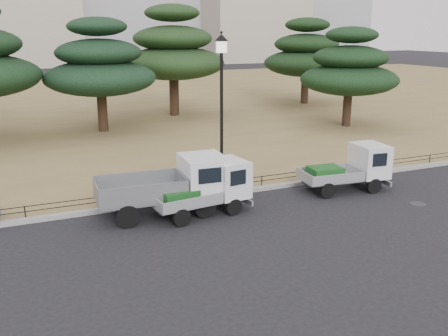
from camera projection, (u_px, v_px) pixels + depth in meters
name	position (u px, v px, depth m)	size (l,w,h in m)	color
ground	(247.00, 219.00, 17.15)	(220.00, 220.00, 0.00)	black
lawn	(96.00, 102.00, 44.18)	(120.00, 56.00, 0.15)	olive
curb	(218.00, 194.00, 19.43)	(120.00, 0.25, 0.16)	gray
truck_large	(171.00, 184.00, 17.38)	(4.61, 2.04, 1.97)	black
truck_kei_front	(207.00, 189.00, 17.46)	(3.59, 1.88, 1.82)	black
truck_kei_rear	(350.00, 168.00, 20.00)	(3.61, 1.81, 1.82)	black
street_lamp	(222.00, 87.00, 18.70)	(0.53, 0.53, 5.97)	black
pipe_fence	(216.00, 184.00, 19.46)	(38.00, 0.04, 0.40)	black
manhole	(418.00, 204.00, 18.58)	(0.60, 0.60, 0.01)	#2D2D30
pine_center_left	(100.00, 66.00, 30.14)	(6.76, 6.76, 6.87)	black
pine_center_right	(173.00, 52.00, 35.75)	(7.43, 7.43, 7.88)	black
pine_east_near	(350.00, 70.00, 31.89)	(6.26, 6.26, 6.33)	black
pine_east_far	(306.00, 55.00, 41.86)	(7.07, 7.07, 7.10)	black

